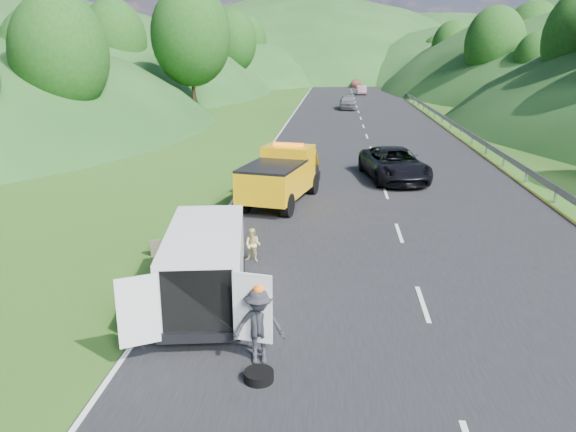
# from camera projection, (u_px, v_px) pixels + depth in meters

# --- Properties ---
(ground) EXTENTS (320.00, 320.00, 0.00)m
(ground) POSITION_uv_depth(u_px,v_px,m) (313.00, 272.00, 16.97)
(ground) COLOR #38661E
(ground) RESTS_ON ground
(road_surface) EXTENTS (14.00, 200.00, 0.02)m
(road_surface) POSITION_uv_depth(u_px,v_px,m) (361.00, 118.00, 54.93)
(road_surface) COLOR black
(road_surface) RESTS_ON ground
(guardrail) EXTENTS (0.06, 140.00, 1.52)m
(guardrail) POSITION_uv_depth(u_px,v_px,m) (419.00, 107.00, 66.28)
(guardrail) COLOR gray
(guardrail) RESTS_ON ground
(tree_line_left) EXTENTS (14.00, 140.00, 14.00)m
(tree_line_left) POSITION_uv_depth(u_px,v_px,m) (191.00, 100.00, 75.84)
(tree_line_left) COLOR #235418
(tree_line_left) RESTS_ON ground
(tree_line_right) EXTENTS (14.00, 140.00, 14.00)m
(tree_line_right) POSITION_uv_depth(u_px,v_px,m) (510.00, 102.00, 72.41)
(tree_line_right) COLOR #235418
(tree_line_right) RESTS_ON ground
(hills_backdrop) EXTENTS (201.00, 288.60, 44.00)m
(hills_backdrop) POSITION_uv_depth(u_px,v_px,m) (360.00, 76.00, 145.11)
(hills_backdrop) COLOR #2D5B23
(hills_backdrop) RESTS_ON ground
(tow_truck) EXTENTS (3.31, 6.08, 2.48)m
(tow_truck) POSITION_uv_depth(u_px,v_px,m) (281.00, 176.00, 24.35)
(tow_truck) COLOR black
(tow_truck) RESTS_ON ground
(white_van) EXTENTS (3.37, 6.17, 2.08)m
(white_van) POSITION_uv_depth(u_px,v_px,m) (206.00, 262.00, 14.53)
(white_van) COLOR black
(white_van) RESTS_ON ground
(woman) EXTENTS (0.53, 0.63, 1.50)m
(woman) POSITION_uv_depth(u_px,v_px,m) (214.00, 250.00, 18.84)
(woman) COLOR silver
(woman) RESTS_ON ground
(child) EXTENTS (0.59, 0.49, 1.08)m
(child) POSITION_uv_depth(u_px,v_px,m) (253.00, 262.00, 17.81)
(child) COLOR #CDBA6D
(child) RESTS_ON ground
(worker) EXTENTS (1.18, 0.79, 1.69)m
(worker) POSITION_uv_depth(u_px,v_px,m) (260.00, 362.00, 12.08)
(worker) COLOR black
(worker) RESTS_ON ground
(suitcase) EXTENTS (0.37, 0.29, 0.52)m
(suitcase) POSITION_uv_depth(u_px,v_px,m) (155.00, 248.00, 18.31)
(suitcase) COLOR brown
(suitcase) RESTS_ON ground
(spare_tire) EXTENTS (0.62, 0.62, 0.20)m
(spare_tire) POSITION_uv_depth(u_px,v_px,m) (259.00, 381.00, 11.39)
(spare_tire) COLOR black
(spare_tire) RESTS_ON ground
(passing_suv) EXTENTS (3.66, 6.21, 1.62)m
(passing_suv) POSITION_uv_depth(u_px,v_px,m) (393.00, 180.00, 29.02)
(passing_suv) COLOR black
(passing_suv) RESTS_ON ground
(dist_car_a) EXTENTS (1.87, 4.64, 1.58)m
(dist_car_a) POSITION_uv_depth(u_px,v_px,m) (348.00, 109.00, 63.46)
(dist_car_a) COLOR #4E5053
(dist_car_a) RESTS_ON ground
(dist_car_b) EXTENTS (1.39, 3.99, 1.32)m
(dist_car_b) POSITION_uv_depth(u_px,v_px,m) (362.00, 95.00, 84.25)
(dist_car_b) COLOR #764E5F
(dist_car_b) RESTS_ON ground
(dist_car_c) EXTENTS (1.87, 4.60, 1.33)m
(dist_car_c) POSITION_uv_depth(u_px,v_px,m) (356.00, 88.00, 100.20)
(dist_car_c) COLOR #8D4E46
(dist_car_c) RESTS_ON ground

